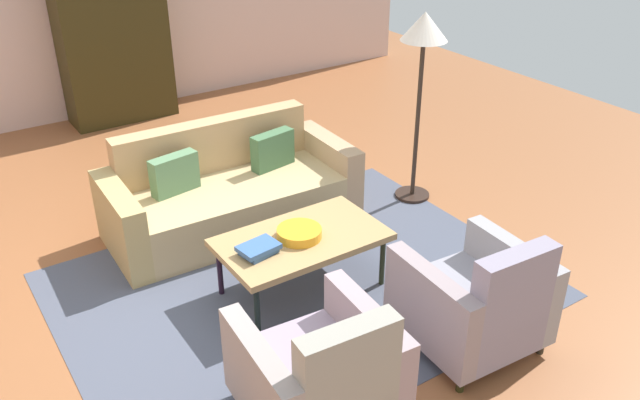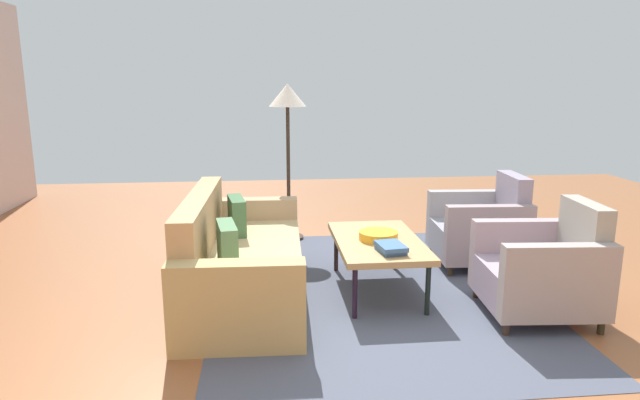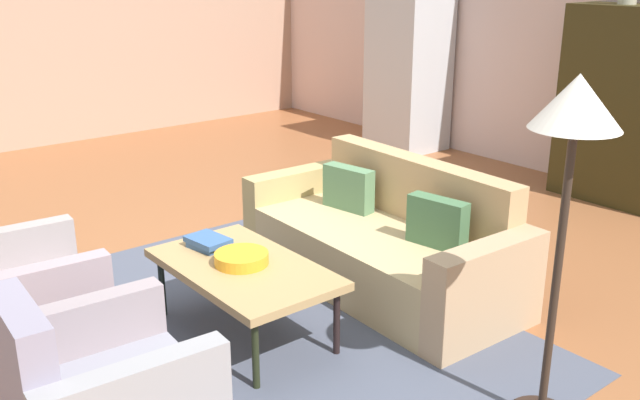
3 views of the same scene
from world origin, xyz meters
The scene contains 11 objects.
ground_plane centered at (0.00, 0.00, 0.00)m, with size 11.89×11.89×0.00m, color #945833.
wall_back centered at (0.00, 4.13, 1.40)m, with size 9.91×0.12×2.80m, color beige.
area_rug centered at (0.57, -0.32, 0.00)m, with size 3.40×2.60×0.01m, color #4A5060.
couch centered at (0.57, 0.82, 0.29)m, with size 2.13×0.97×0.86m.
coffee_table centered at (0.57, -0.37, 0.42)m, with size 1.20×0.70×0.46m.
armchair_left centered at (-0.04, -1.54, 0.34)m, with size 0.86×0.86×0.88m.
armchair_right centered at (1.17, -1.54, 0.34)m, with size 0.85×0.85×0.88m.
fruit_bowl centered at (0.55, -0.37, 0.49)m, with size 0.32×0.32×0.07m, color orange.
book_stack centered at (0.21, -0.40, 0.49)m, with size 0.29×0.22×0.07m.
cabinet centered at (0.65, 3.78, 0.90)m, with size 1.20×0.51×1.80m.
floor_lamp centered at (2.22, 0.30, 1.44)m, with size 0.40×0.40×1.72m.
Camera 1 is at (-1.57, -3.83, 2.96)m, focal length 37.37 mm.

